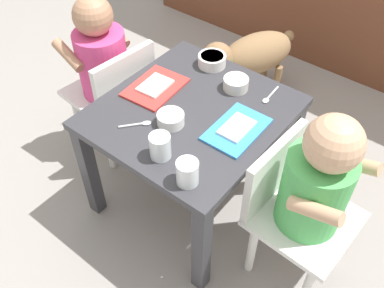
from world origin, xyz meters
TOP-DOWN VIEW (x-y plane):
  - ground_plane at (0.00, 0.00)m, footprint 7.00×7.00m
  - dining_table at (0.00, 0.00)m, footprint 0.55×0.58m
  - seated_child_left at (-0.43, 0.03)m, footprint 0.31×0.31m
  - seated_child_right at (0.43, -0.02)m, footprint 0.29×0.29m
  - dog at (-0.18, 0.65)m, footprint 0.30×0.48m
  - food_tray_left at (-0.16, 0.01)m, footprint 0.16×0.21m
  - food_tray_right at (0.16, 0.01)m, footprint 0.14×0.21m
  - water_cup_left at (0.17, -0.23)m, footprint 0.06×0.06m
  - water_cup_right at (0.05, -0.21)m, footprint 0.06×0.06m
  - cereal_bowl_left_side at (0.05, 0.17)m, footprint 0.08×0.08m
  - veggie_bowl_far at (-0.01, -0.09)m, footprint 0.08×0.08m
  - cereal_bowl_right_side at (-0.09, 0.23)m, footprint 0.10×0.10m
  - spoon_by_left_tray at (-0.08, -0.16)m, footprint 0.07×0.08m
  - spoon_by_right_tray at (0.16, 0.20)m, footprint 0.02×0.10m

SIDE VIEW (x-z plane):
  - ground_plane at x=0.00m, z-range 0.00..0.00m
  - dog at x=-0.18m, z-range 0.06..0.40m
  - dining_table at x=0.00m, z-range 0.14..0.58m
  - seated_child_left at x=-0.43m, z-range 0.08..0.75m
  - seated_child_right at x=0.43m, z-range 0.08..0.75m
  - spoon_by_left_tray at x=-0.08m, z-range 0.44..0.45m
  - spoon_by_right_tray at x=0.16m, z-range 0.44..0.45m
  - food_tray_right at x=0.16m, z-range 0.44..0.45m
  - food_tray_left at x=-0.16m, z-range 0.44..0.45m
  - veggie_bowl_far at x=-0.01m, z-range 0.44..0.48m
  - cereal_bowl_right_side at x=-0.09m, z-range 0.44..0.48m
  - cereal_bowl_left_side at x=0.05m, z-range 0.44..0.48m
  - water_cup_left at x=0.17m, z-range 0.44..0.51m
  - water_cup_right at x=0.05m, z-range 0.44..0.51m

